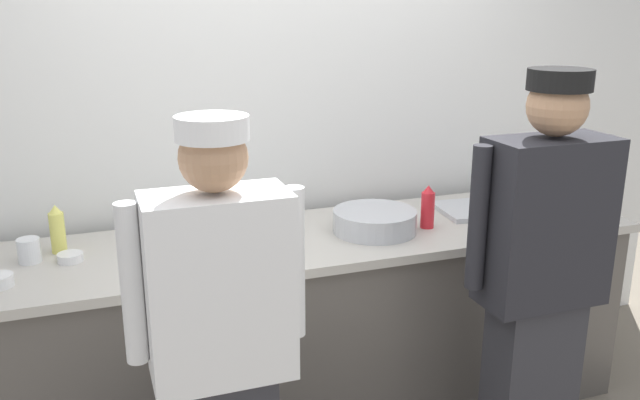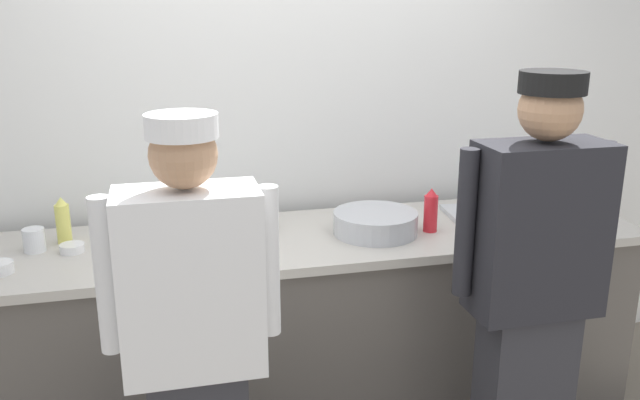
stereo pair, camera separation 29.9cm
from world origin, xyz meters
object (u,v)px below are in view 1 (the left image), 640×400
Objects in this scene: deli_cup at (29,250)px; sheet_tray at (483,209)px; squeeze_bottle_primary at (428,207)px; chef_center at (540,277)px; squeeze_bottle_secondary at (57,230)px; ramekin_green_sauce at (70,257)px; chef_near_left at (222,348)px; mixing_bowl_steel at (375,221)px; plate_stack_front at (254,226)px.

sheet_tray is at bearing -0.62° from deli_cup.
chef_center is at bearing -77.31° from squeeze_bottle_primary.
ramekin_green_sauce is (0.04, -0.13, -0.08)m from squeeze_bottle_secondary.
squeeze_bottle_primary is at bearing 102.69° from chef_center.
squeeze_bottle_primary is (1.11, 0.69, 0.16)m from chef_near_left.
deli_cup is (-2.11, 0.02, 0.04)m from sheet_tray.
chef_near_left is 4.23× the size of mixing_bowl_steel.
squeeze_bottle_secondary is at bearing 178.54° from plate_stack_front.
deli_cup is (-0.11, -0.08, -0.05)m from squeeze_bottle_secondary.
squeeze_bottle_secondary is (-0.50, 0.92, 0.16)m from chef_near_left.
mixing_bowl_steel is 0.86× the size of sheet_tray.
deli_cup is (-0.95, -0.06, 0.02)m from plate_stack_front.
plate_stack_front is 0.84m from squeeze_bottle_secondary.
sheet_tray is at bearing 28.56° from chef_near_left.
chef_near_left is 0.95× the size of chef_center.
mixing_bowl_steel is 1.32m from ramekin_green_sauce.
deli_cup is at bearing 156.86° from chef_center.
deli_cup is at bearing 162.70° from ramekin_green_sauce.
squeeze_bottle_secondary reaches higher than ramekin_green_sauce.
chef_center is at bearing -26.54° from squeeze_bottle_secondary.
chef_center is 0.79m from mixing_bowl_steel.
chef_center is 1.26m from plate_stack_front.
mixing_bowl_steel is at bearing -19.26° from plate_stack_front.
chef_near_left reaches higher than plate_stack_front.
chef_center is (1.26, 0.04, 0.05)m from chef_near_left.
plate_stack_front is 0.55m from mixing_bowl_steel.
chef_center is 2.03m from deli_cup.
chef_center is 4.47× the size of mixing_bowl_steel.
ramekin_green_sauce is at bearing 176.16° from squeeze_bottle_primary.
chef_center is 1.87m from ramekin_green_sauce.
chef_center reaches higher than squeeze_bottle_primary.
plate_stack_front is 0.80m from ramekin_green_sauce.
squeeze_bottle_secondary reaches higher than sheet_tray.
squeeze_bottle_secondary reaches higher than squeeze_bottle_primary.
mixing_bowl_steel reaches higher than deli_cup.
ramekin_green_sauce is 1.02× the size of deli_cup.
deli_cup is (-1.72, 0.15, -0.05)m from squeeze_bottle_primary.
chef_near_left is 15.93× the size of ramekin_green_sauce.
plate_stack_front is at bearing 176.04° from sheet_tray.
chef_near_left is 0.92m from ramekin_green_sauce.
ramekin_green_sauce is (-1.32, 0.08, -0.03)m from mixing_bowl_steel.
sheet_tray is at bearing 8.94° from mixing_bowl_steel.
chef_near_left reaches higher than mixing_bowl_steel.
squeeze_bottle_primary reaches higher than sheet_tray.
ramekin_green_sauce is at bearing 119.84° from chef_near_left.
ramekin_green_sauce is (-0.46, 0.79, 0.08)m from chef_near_left.
plate_stack_front is 0.95m from deli_cup.
chef_center reaches higher than deli_cup.
chef_center is 3.84× the size of sheet_tray.
chef_near_left is 0.97m from plate_stack_front.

